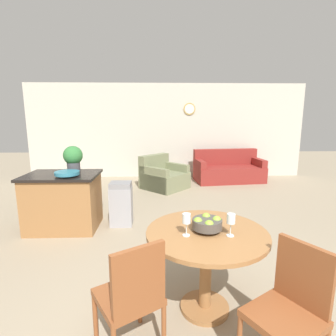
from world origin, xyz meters
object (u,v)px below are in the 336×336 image
Objects in this scene: wine_glass_right at (231,220)px; dining_chair_near_left at (132,294)px; dining_table at (206,250)px; wine_glass_left at (186,220)px; fruit_bowl at (207,223)px; teal_bowl at (67,173)px; couch at (228,171)px; trash_bin at (121,204)px; potted_plant at (73,157)px; dining_chair_near_right at (291,305)px; kitchen_island at (64,201)px; armchair at (163,177)px.

dining_chair_near_left is at bearing -155.15° from wine_glass_right.
wine_glass_left is at bearing -156.96° from dining_table.
fruit_bowl is 2.47m from teal_bowl.
couch is (3.28, 3.21, -0.64)m from teal_bowl.
trash_bin is (-1.04, 1.99, -0.24)m from dining_table.
wine_glass_right is 0.54× the size of teal_bowl.
fruit_bowl is at bearing -43.99° from teal_bowl.
wine_glass_right is (0.18, -0.10, 0.32)m from dining_table.
wine_glass_left is at bearing 177.27° from wine_glass_right.
potted_plant is (-1.80, 2.09, 0.52)m from dining_table.
dining_chair_near_right reaches higher than dining_table.
kitchen_island reaches higher than dining_table.
dining_chair_near_left is 1.08m from dining_chair_near_right.
kitchen_island is at bearing -144.85° from couch.
teal_bowl reaches higher than armchair.
potted_plant is (0.13, 0.21, 0.67)m from kitchen_island.
teal_bowl reaches higher than trash_bin.
dining_chair_near_right reaches higher than kitchen_island.
kitchen_island is 0.58× the size of couch.
dining_table is at bearing -49.28° from potted_plant.
dining_chair_near_left is 2.49m from trash_bin.
dining_chair_near_right is at bearing -50.05° from potted_plant.
dining_chair_near_right is 3.56× the size of fruit_bowl.
teal_bowl is (-2.24, 2.33, 0.42)m from dining_chair_near_right.
couch reaches higher than dining_table.
fruit_bowl is 0.21m from wine_glass_right.
kitchen_island is 0.90m from trash_bin.
dining_table is 5.51× the size of wine_glass_left.
wine_glass_left is at bearing -157.20° from fruit_bowl.
couch is at bearing 71.36° from wine_glass_left.
potted_plant reaches higher than fruit_bowl.
potted_plant is (-1.19, 2.55, 0.60)m from dining_chair_near_left.
kitchen_island reaches higher than trash_bin.
armchair reaches higher than dining_table.
dining_table is at bearing -43.99° from teal_bowl.
wine_glass_right reaches higher than dining_table.
fruit_bowl is 2.77m from potted_plant.
wine_glass_right is 2.48m from trash_bin.
couch is at bearing 40.74° from potted_plant.
teal_bowl reaches higher than dining_chair_near_right.
dining_chair_near_left is 2.69m from kitchen_island.
fruit_bowl reaches higher than dining_table.
dining_chair_near_left is 0.70× the size of armchair.
kitchen_island is 4.59m from couch.
wine_glass_right is (0.79, 0.37, 0.40)m from dining_chair_near_left.
teal_bowl is 3.00m from armchair.
wine_glass_left is 2.30m from trash_bin.
kitchen_island is at bearing 131.50° from wine_glass_left.
dining_chair_near_right is at bearing -46.07° from teal_bowl.
dining_table is at bearing 5.54° from dining_chair_near_left.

